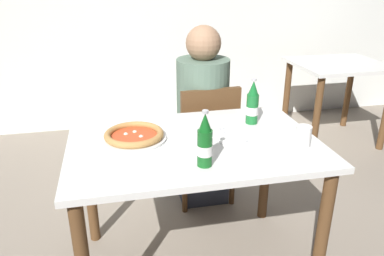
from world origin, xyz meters
TOP-DOWN VIEW (x-y plane):
  - dining_table_main at (0.00, 0.00)m, footprint 1.20×0.80m
  - chair_behind_table at (0.21, 0.61)m, footprint 0.43×0.43m
  - diner_seated at (0.20, 0.66)m, footprint 0.34×0.34m
  - dining_table_background at (1.64, 1.37)m, footprint 0.80×0.70m
  - pizza_margherita_near at (-0.28, 0.08)m, footprint 0.31×0.31m
  - beer_bottle_left at (0.35, 0.17)m, footprint 0.07×0.07m
  - beer_bottle_center at (-0.01, -0.24)m, footprint 0.07×0.07m
  - napkin_with_cutlery at (0.19, 0.03)m, footprint 0.22×0.22m
  - paper_cup at (0.49, -0.15)m, footprint 0.07×0.07m

SIDE VIEW (x-z plane):
  - chair_behind_table at x=0.21m, z-range 0.06..0.91m
  - diner_seated at x=0.20m, z-range -0.02..1.19m
  - dining_table_background at x=1.64m, z-range 0.22..0.97m
  - dining_table_main at x=0.00m, z-range 0.26..1.01m
  - napkin_with_cutlery at x=0.19m, z-range 0.75..0.76m
  - pizza_margherita_near at x=-0.28m, z-range 0.75..0.79m
  - paper_cup at x=0.49m, z-range 0.75..0.84m
  - beer_bottle_left at x=0.35m, z-range 0.73..0.98m
  - beer_bottle_center at x=-0.01m, z-range 0.73..0.98m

